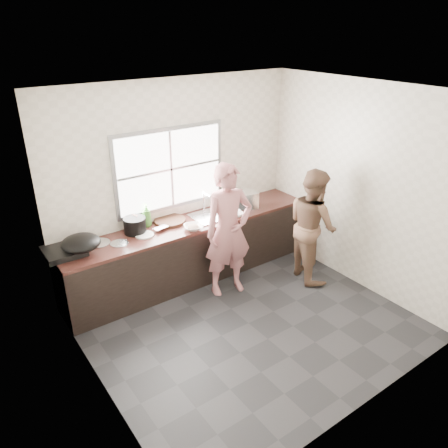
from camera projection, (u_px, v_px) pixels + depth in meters
floor at (249, 323)px, 5.27m from camera, size 3.60×3.20×0.01m
ceiling at (255, 92)px, 4.13m from camera, size 3.60×3.20×0.01m
wall_back at (177, 181)px, 5.88m from camera, size 3.60×0.01×2.70m
wall_left at (88, 273)px, 3.75m from camera, size 0.01×3.20×2.70m
wall_right at (360, 188)px, 5.65m from camera, size 0.01×3.20×2.70m
wall_front at (376, 290)px, 3.52m from camera, size 3.60×0.01×2.70m
cabinet at (191, 252)px, 6.05m from camera, size 3.60×0.62×0.82m
countertop at (190, 224)px, 5.87m from camera, size 3.60×0.64×0.04m
sink at (212, 216)px, 6.04m from camera, size 0.55×0.45×0.02m
faucet at (204, 202)px, 6.13m from camera, size 0.02×0.02×0.30m
window_frame at (170, 169)px, 5.73m from camera, size 1.60×0.05×1.10m
window_glazing at (171, 169)px, 5.72m from camera, size 1.50×0.01×1.00m
woman at (229, 235)px, 5.59m from camera, size 0.67×0.51×1.66m
person_side at (312, 225)px, 5.94m from camera, size 0.79×0.91×1.58m
cutting_board at (170, 221)px, 5.85m from camera, size 0.47×0.47×0.04m
cleaver at (161, 227)px, 5.61m from camera, size 0.21×0.13×0.01m
bowl_mince at (193, 227)px, 5.65m from camera, size 0.30×0.30×0.06m
bowl_crabs at (230, 208)px, 6.21m from camera, size 0.27×0.27×0.07m
bowl_held at (237, 214)px, 6.02m from camera, size 0.24×0.24×0.07m
black_pot at (135, 225)px, 5.53m from camera, size 0.36×0.36×0.20m
plate_food at (144, 235)px, 5.49m from camera, size 0.30×0.30×0.02m
bottle_green at (147, 215)px, 5.69m from camera, size 0.13×0.13×0.31m
bottle_brown_tall at (137, 223)px, 5.60m from camera, size 0.11×0.11×0.19m
bottle_brown_short at (135, 223)px, 5.62m from camera, size 0.18×0.18×0.19m
glass_jar at (132, 227)px, 5.61m from camera, size 0.09×0.09×0.10m
burner at (64, 251)px, 5.05m from camera, size 0.45×0.45×0.07m
wok at (81, 243)px, 5.00m from camera, size 0.54×0.54×0.17m
dish_rack at (244, 201)px, 6.18m from camera, size 0.40×0.32×0.27m
pot_lid_left at (119, 243)px, 5.29m from camera, size 0.25×0.25×0.01m
pot_lid_right at (99, 243)px, 5.30m from camera, size 0.32×0.32×0.01m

